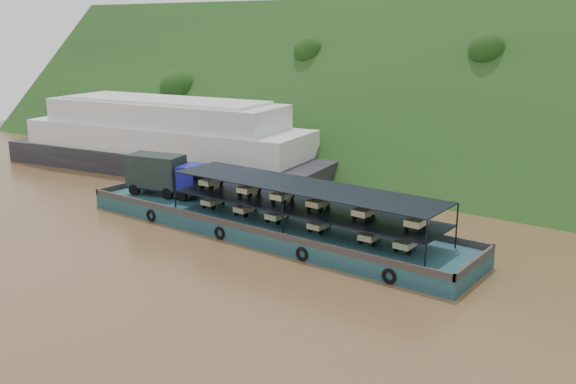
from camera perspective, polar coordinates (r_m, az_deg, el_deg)
The scene contains 4 objects.
ground at distance 50.00m, azimuth -0.22°, elevation -4.60°, with size 160.00×160.00×0.00m, color brown.
hillside at distance 80.69m, azimuth 15.34°, elevation 2.35°, with size 140.00×28.00×28.00m, color #1A3A15.
cargo_barge at distance 52.95m, azimuth -3.03°, elevation -2.11°, with size 35.00×7.18×4.93m.
passenger_ferry at distance 75.77m, azimuth -10.78°, elevation 4.62°, with size 42.16×16.57×8.31m.
Camera 1 is at (28.37, -37.71, 16.52)m, focal length 40.00 mm.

